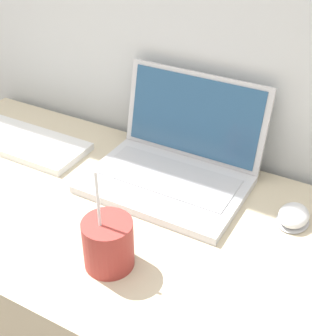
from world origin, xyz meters
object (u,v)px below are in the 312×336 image
Objects in this scene: drink_cup at (108,243)px; laptop at (175,161)px; computer_mouse at (294,216)px; external_keyboard at (15,139)px.

laptop is at bearing 94.30° from drink_cup.
drink_cup reaches higher than computer_mouse.
external_keyboard is at bearing 152.22° from drink_cup.
computer_mouse reaches higher than external_keyboard.
laptop is at bearing 175.11° from computer_mouse.
external_keyboard is (-0.79, -0.04, -0.01)m from computer_mouse.
laptop is 0.49m from external_keyboard.
laptop is 0.34m from drink_cup.
computer_mouse is (0.31, -0.03, -0.03)m from laptop.
laptop is 0.32m from computer_mouse.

